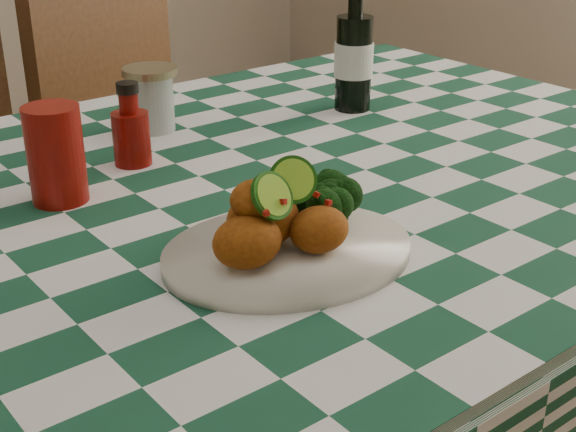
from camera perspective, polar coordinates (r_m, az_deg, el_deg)
dining_table at (r=1.31m, az=-3.96°, el=-14.23°), size 1.66×1.06×0.79m
plate at (r=0.91m, az=-0.00°, el=-2.63°), size 0.34×0.29×0.02m
fried_chicken_pile at (r=0.88m, az=-0.46°, el=0.45°), size 0.15×0.11×0.09m
broccoli_side at (r=0.95m, az=3.34°, el=0.93°), size 0.07×0.07×0.05m
red_tumbler at (r=1.09m, az=-16.19°, el=4.22°), size 0.08×0.08×0.13m
ketchup_bottle at (r=1.20m, az=-11.15°, el=6.44°), size 0.06×0.06×0.12m
mason_jar at (r=1.35m, az=-9.67°, el=8.18°), size 0.10×0.10×0.11m
beer_bottle at (r=1.44m, az=4.73°, el=12.10°), size 0.09×0.09×0.23m
wooden_chair_right at (r=1.99m, az=-7.94°, el=3.59°), size 0.60×0.62×1.01m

